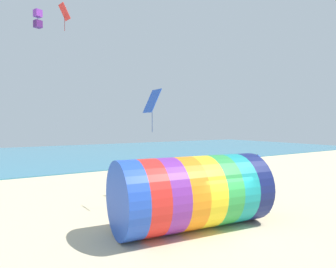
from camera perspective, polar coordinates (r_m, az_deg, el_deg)
name	(u,v)px	position (r m, az deg, el deg)	size (l,w,h in m)	color
ground_plane	(226,233)	(14.51, 10.98, -18.02)	(120.00, 120.00, 0.00)	beige
sea	(45,155)	(51.11, -22.46, -3.77)	(120.00, 40.00, 0.10)	teal
giant_inflatable_tube	(192,192)	(14.49, 4.53, -11.00)	(7.71, 4.31, 3.41)	blue
kite_handler	(268,196)	(17.92, 18.44, -11.19)	(0.40, 0.30, 1.77)	#383D56
kite_blue_diamond	(152,101)	(17.41, -3.04, 6.22)	(0.70, 1.05, 2.50)	blue
kite_red_diamond	(64,12)	(24.22, -19.12, 21.08)	(0.69, 0.88, 1.88)	red
kite_purple_box	(38,19)	(29.30, -23.55, 19.48)	(0.72, 0.72, 1.59)	purple
bystander_near_water	(184,175)	(24.59, 3.15, -7.74)	(0.41, 0.41, 1.64)	#383D56
bystander_far_left	(119,184)	(21.08, -9.40, -9.29)	(0.41, 0.41, 1.69)	#383D56
beach_flag	(259,159)	(21.15, 16.87, -4.53)	(0.47, 0.36, 2.93)	silver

